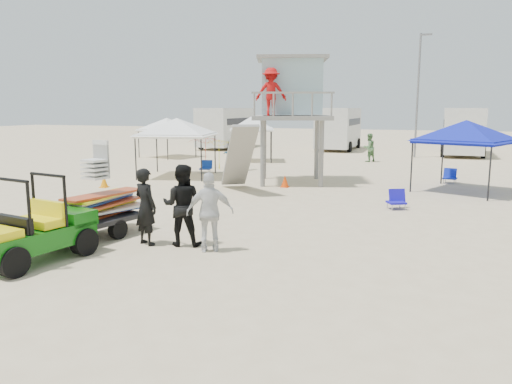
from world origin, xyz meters
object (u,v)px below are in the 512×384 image
(surf_trailer, at_px, (101,202))
(canopy_blue, at_px, (466,124))
(utility_cart, at_px, (31,223))
(man_left, at_px, (146,207))
(lifeguard_tower, at_px, (290,92))

(surf_trailer, bearing_deg, canopy_blue, 49.95)
(utility_cart, distance_m, man_left, 2.54)
(surf_trailer, relative_size, man_left, 1.34)
(utility_cart, relative_size, lifeguard_tower, 0.49)
(canopy_blue, bearing_deg, utility_cart, -124.62)
(man_left, height_order, lifeguard_tower, lifeguard_tower)
(lifeguard_tower, bearing_deg, man_left, -91.70)
(surf_trailer, bearing_deg, lifeguard_tower, 80.31)
(lifeguard_tower, relative_size, canopy_blue, 1.31)
(utility_cart, distance_m, canopy_blue, 15.90)
(man_left, distance_m, lifeguard_tower, 11.52)
(lifeguard_tower, bearing_deg, utility_cart, -98.02)
(canopy_blue, bearing_deg, surf_trailer, -130.05)
(utility_cart, height_order, lifeguard_tower, lifeguard_tower)
(utility_cart, bearing_deg, canopy_blue, 55.38)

